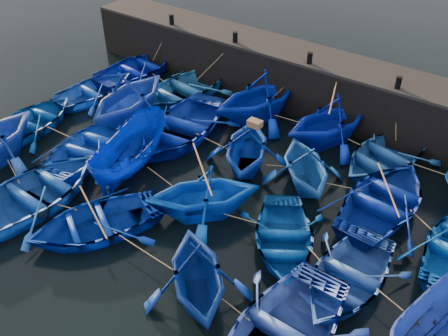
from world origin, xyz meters
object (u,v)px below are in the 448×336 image
Objects in this scene: wooden_crate at (255,123)px; boat_0 at (138,69)px; boat_13 at (32,121)px; boat_8 at (180,126)px.

boat_0 is at bearing 160.70° from wooden_crate.
boat_0 is at bearing -97.01° from boat_13.
boat_8 is at bearing 177.78° from wooden_crate.
boat_13 is at bearing -157.20° from boat_8.
boat_0 is at bearing 142.71° from boat_8.
boat_13 is at bearing -161.48° from wooden_crate.
boat_8 is 4.24m from wooden_crate.
boat_0 is 6.57m from boat_13.
wooden_crate is (3.91, -0.15, 1.63)m from boat_8.
wooden_crate is (9.66, 3.24, 1.75)m from boat_13.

